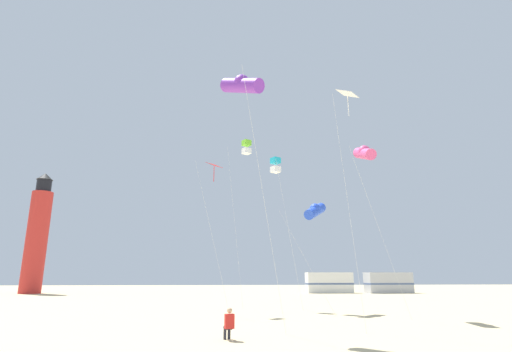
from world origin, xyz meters
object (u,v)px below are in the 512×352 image
Objects in this scene: kite_tube_violet at (242,85)px; kite_box_cyan at (276,165)px; lighthouse_distant at (37,235)px; kite_box_lime at (246,147)px; kite_tube_blue at (315,211)px; kite_diamond_scarlet at (214,171)px; kite_flyer_standing at (229,323)px; kite_diamond_white at (347,103)px; kite_tube_rainbow at (364,153)px; rv_van_white at (329,283)px; rv_van_silver at (388,283)px.

kite_tube_violet reaches higher than kite_box_cyan.
lighthouse_distant is (-29.74, 29.28, -2.60)m from kite_box_cyan.
kite_tube_blue is (4.55, -4.15, -5.84)m from kite_box_lime.
kite_box_lime reaches higher than kite_diamond_scarlet.
kite_diamond_white reaches higher than kite_flyer_standing.
lighthouse_distant is (-26.15, 42.19, 7.22)m from kite_flyer_standing.
kite_tube_blue is at bearing -44.11° from lighthouse_distant.
kite_diamond_white is at bearing -116.59° from kite_tube_rainbow.
kite_box_lime is (2.49, 4.11, 3.12)m from kite_diamond_scarlet.
kite_flyer_standing is 0.18× the size of rv_van_white.
rv_van_silver is at bearing 50.25° from kite_diamond_scarlet.
kite_flyer_standing is 0.10× the size of kite_tube_violet.
kite_tube_rainbow is 34.90m from rv_van_white.
kite_tube_violet is 0.70× the size of lighthouse_distant.
kite_tube_rainbow is (7.04, -7.56, -2.68)m from kite_box_lime.
kite_diamond_scarlet is 1.56× the size of rv_van_white.
kite_flyer_standing is at bearing -118.85° from kite_tube_blue.
kite_tube_blue is (5.58, 9.49, -4.42)m from kite_tube_violet.
rv_van_silver is (19.41, 26.95, -9.05)m from kite_box_cyan.
kite_tube_rainbow reaches higher than kite_diamond_scarlet.
kite_flyer_standing is 0.18× the size of rv_van_silver.
kite_diamond_scarlet is 10.15m from kite_tube_rainbow.
kite_diamond_white is 0.67× the size of lighthouse_distant.
kite_box_cyan is at bearing -46.61° from kite_box_lime.
rv_van_silver is (8.22, -0.98, 0.00)m from rv_van_white.
kite_diamond_white is at bearing -119.06° from rv_van_silver.
kite_box_cyan is at bearing -111.58° from rv_van_white.
kite_box_lime is (1.50, 15.13, 11.93)m from kite_flyer_standing.
rv_van_white is (11.19, 27.92, -9.05)m from kite_box_cyan.
kite_tube_violet is at bearing -120.48° from kite_tube_blue.
kite_diamond_scarlet is 40.09m from lighthouse_distant.
kite_tube_violet reaches higher than kite_flyer_standing.
kite_flyer_standing is 14.69m from kite_tube_rainbow.
kite_tube_blue reaches higher than rv_van_white.
kite_tube_rainbow is at bearing 36.96° from kite_tube_violet.
kite_tube_violet is 9.79m from kite_diamond_scarlet.
kite_diamond_white is (5.70, 1.89, 9.97)m from kite_flyer_standing.
rv_van_silver is at bearing 59.57° from kite_tube_violet.
lighthouse_distant is at bearing 135.62° from kite_box_lime.
rv_van_silver is (49.15, -2.33, -6.45)m from lighthouse_distant.
kite_box_lime is at bearing 85.65° from kite_tube_violet.
kite_tube_blue reaches higher than rv_van_silver.
rv_van_silver is (21.50, 24.73, -11.15)m from kite_box_lime.
kite_diamond_white is 1.53× the size of kite_tube_blue.
lighthouse_distant is at bearing 128.90° from kite_diamond_scarlet.
kite_box_cyan is (-2.46, 1.94, 3.73)m from kite_tube_blue.
kite_diamond_white is 41.03m from rv_van_white.
kite_box_cyan is at bearing -44.55° from lighthouse_distant.
rv_van_silver reaches higher than kite_flyer_standing.
kite_diamond_white is at bearing -53.72° from kite_diamond_scarlet.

